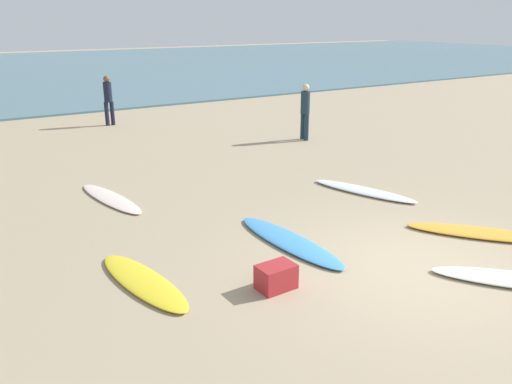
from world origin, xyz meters
TOP-DOWN VIEW (x-y plane):
  - ground_plane at (0.00, 0.00)m, footprint 120.00×120.00m
  - ocean_water at (0.00, 36.20)m, footprint 120.00×40.00m
  - surfboard_0 at (1.85, 3.08)m, footprint 1.24×2.49m
  - surfboard_1 at (1.97, 0.26)m, footprint 2.07×2.31m
  - surfboard_2 at (-3.67, 1.77)m, footprint 0.88×2.26m
  - surfboard_3 at (-2.95, 5.57)m, footprint 0.86×2.49m
  - surfboard_4 at (-1.09, 1.79)m, footprint 0.73×2.62m
  - beachgoer_near at (3.89, 7.88)m, footprint 0.29×0.34m
  - beachgoer_mid at (-0.50, 13.38)m, footprint 0.34×0.28m
  - beach_cooler at (-2.14, 0.65)m, footprint 0.54×0.38m

SIDE VIEW (x-z plane):
  - ground_plane at x=0.00m, z-range 0.00..0.00m
  - surfboard_3 at x=-2.95m, z-range 0.00..0.06m
  - surfboard_2 at x=-3.67m, z-range 0.00..0.08m
  - ocean_water at x=0.00m, z-range 0.00..0.08m
  - surfboard_4 at x=-1.09m, z-range 0.00..0.08m
  - surfboard_1 at x=1.97m, z-range 0.00..0.09m
  - surfboard_0 at x=1.85m, z-range 0.00..0.09m
  - beach_cooler at x=-2.14m, z-range 0.00..0.36m
  - beachgoer_near at x=3.89m, z-range 0.10..1.82m
  - beachgoer_mid at x=-0.50m, z-range 0.10..1.82m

